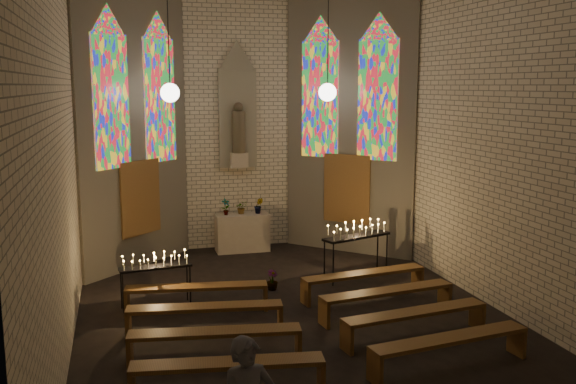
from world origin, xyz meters
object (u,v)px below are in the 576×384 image
at_px(altar, 242,233).
at_px(votive_stand_left, 155,263).
at_px(aisle_flower_pot, 272,280).
at_px(votive_stand_right, 357,232).

distance_m(altar, votive_stand_left, 4.60).
bearing_deg(aisle_flower_pot, altar, 89.88).
xyz_separation_m(votive_stand_left, votive_stand_right, (4.55, 0.77, 0.18)).
relative_size(altar, aisle_flower_pot, 3.22).
height_order(altar, aisle_flower_pot, altar).
xyz_separation_m(aisle_flower_pot, votive_stand_right, (2.06, 0.35, 0.85)).
bearing_deg(altar, votive_stand_right, -56.30).
bearing_deg(altar, votive_stand_left, -122.90).
distance_m(altar, votive_stand_right, 3.75).
bearing_deg(votive_stand_left, aisle_flower_pot, 2.38).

